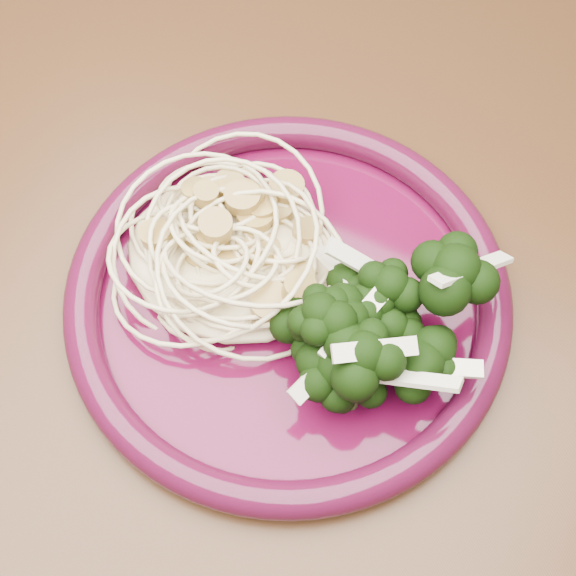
# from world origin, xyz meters

# --- Properties ---
(dining_table) EXTENTS (1.20, 0.80, 0.75)m
(dining_table) POSITION_xyz_m (0.00, 0.00, 0.65)
(dining_table) COLOR #472814
(dining_table) RESTS_ON ground
(dinner_plate) EXTENTS (0.32, 0.32, 0.02)m
(dinner_plate) POSITION_xyz_m (0.09, 0.03, 0.76)
(dinner_plate) COLOR #470724
(dinner_plate) RESTS_ON dining_table
(spaghetti_pile) EXTENTS (0.16, 0.14, 0.03)m
(spaghetti_pile) POSITION_xyz_m (0.04, 0.04, 0.77)
(spaghetti_pile) COLOR beige
(spaghetti_pile) RESTS_ON dinner_plate
(scallop_cluster) EXTENTS (0.14, 0.14, 0.04)m
(scallop_cluster) POSITION_xyz_m (0.04, 0.04, 0.81)
(scallop_cluster) COLOR #B19148
(scallop_cluster) RESTS_ON spaghetti_pile
(broccoli_pile) EXTENTS (0.12, 0.17, 0.05)m
(broccoli_pile) POSITION_xyz_m (0.14, 0.02, 0.78)
(broccoli_pile) COLOR black
(broccoli_pile) RESTS_ON dinner_plate
(onion_garnish) EXTENTS (0.08, 0.11, 0.05)m
(onion_garnish) POSITION_xyz_m (0.14, 0.02, 0.82)
(onion_garnish) COLOR #EBE6C6
(onion_garnish) RESTS_ON broccoli_pile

